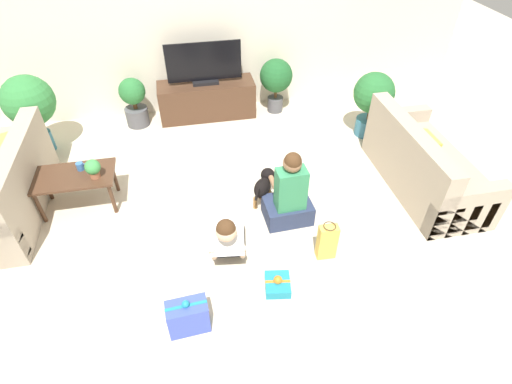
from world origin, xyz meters
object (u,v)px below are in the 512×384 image
object	(u,v)px
coffee_table	(74,179)
gift_box_b	(188,316)
potted_plant_back_left	(134,101)
dog	(264,184)
tv	(204,66)
gift_bag_a	(327,242)
sofa_right	(423,166)
person_kneeling	(227,233)
person_sitting	(289,197)
gift_box_a	(278,284)
potted_plant_corner_left	(29,103)
mug	(80,166)
potted_plant_back_right	(276,79)
sofa_left	(4,191)
potted_plant_corner_right	(373,98)
tabletop_plant	(93,168)
tv_console	(207,100)

from	to	relation	value
coffee_table	gift_box_b	xyz separation A→B (m)	(1.13, -1.86, -0.23)
potted_plant_back_left	dog	xyz separation A→B (m)	(1.51, -2.11, -0.14)
tv	potted_plant_back_left	bearing A→B (deg)	-177.35
dog	gift_bag_a	bearing A→B (deg)	146.96
sofa_right	person_kneeling	size ratio (longest dim) A/B	2.33
person_sitting	gift_box_a	size ratio (longest dim) A/B	3.08
potted_plant_corner_left	mug	xyz separation A→B (m)	(0.72, -1.22, -0.23)
gift_box_b	person_kneeling	bearing A→B (deg)	58.67
potted_plant_back_right	dog	bearing A→B (deg)	-106.98
sofa_right	potted_plant_back_right	xyz separation A→B (m)	(-1.32, 2.20, 0.25)
sofa_left	coffee_table	distance (m)	0.79
tv	person_kneeling	world-z (taller)	tv
potted_plant_back_right	potted_plant_corner_left	bearing A→B (deg)	-172.55
sofa_right	dog	size ratio (longest dim) A/B	3.93
potted_plant_back_right	dog	xyz separation A→B (m)	(-0.65, -2.11, -0.29)
tv	sofa_left	bearing A→B (deg)	-144.77
potted_plant_corner_right	dog	distance (m)	2.18
potted_plant_corner_left	gift_box_a	size ratio (longest dim) A/B	3.56
potted_plant_back_right	potted_plant_corner_right	distance (m)	1.50
person_kneeling	potted_plant_back_left	bearing A→B (deg)	116.42
gift_box_a	mug	size ratio (longest dim) A/B	2.55
sofa_left	gift_box_a	xyz separation A→B (m)	(2.77, -1.67, -0.26)
tabletop_plant	gift_box_b	bearing A→B (deg)	-64.05
person_sitting	gift_box_b	distance (m)	1.67
potted_plant_back_left	gift_bag_a	distance (m)	3.65
coffee_table	gift_box_a	xyz separation A→B (m)	(1.99, -1.61, -0.34)
dog	gift_box_a	world-z (taller)	dog
dog	mug	size ratio (longest dim) A/B	3.82
potted_plant_back_right	gift_box_b	world-z (taller)	potted_plant_back_right
dog	gift_bag_a	world-z (taller)	gift_bag_a
potted_plant_corner_left	gift_bag_a	xyz separation A→B (m)	(3.21, -2.63, -0.52)
sofa_right	gift_box_a	world-z (taller)	sofa_right
sofa_left	tabletop_plant	bearing A→B (deg)	82.34
potted_plant_back_left	potted_plant_back_right	xyz separation A→B (m)	(2.16, 0.00, 0.15)
potted_plant_corner_right	gift_box_b	distance (m)	3.90
sofa_right	potted_plant_back_right	size ratio (longest dim) A/B	2.13
coffee_table	person_kneeling	size ratio (longest dim) A/B	1.16
potted_plant_back_left	tabletop_plant	bearing A→B (deg)	-100.90
sofa_left	dog	xyz separation A→B (m)	(2.91, -0.41, -0.05)
dog	mug	world-z (taller)	mug
potted_plant_back_left	potted_plant_corner_right	xyz separation A→B (m)	(3.32, -0.94, 0.18)
sofa_right	tv_console	bearing A→B (deg)	46.83
potted_plant_back_right	person_kneeling	bearing A→B (deg)	-112.48
tabletop_plant	sofa_right	bearing A→B (deg)	-5.35
potted_plant_back_left	gift_box_b	bearing A→B (deg)	-81.94
gift_box_a	tv	bearing A→B (deg)	94.97
potted_plant_corner_left	dog	size ratio (longest dim) A/B	2.38
tv_console	mug	bearing A→B (deg)	-133.13
coffee_table	potted_plant_corner_right	size ratio (longest dim) A/B	0.95
tv	person_sitting	bearing A→B (deg)	-75.86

